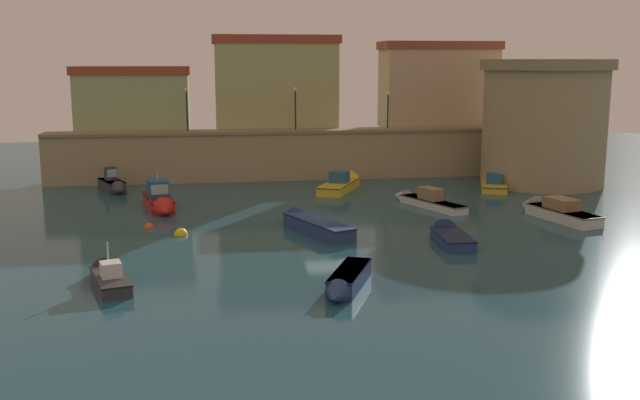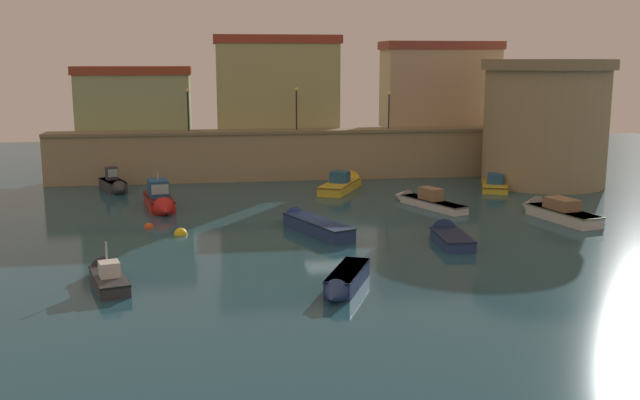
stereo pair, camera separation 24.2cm
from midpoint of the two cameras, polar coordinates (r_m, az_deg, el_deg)
name	(u,v)px [view 1 (the left image)]	position (r m, az deg, el deg)	size (l,w,h in m)	color
ground_plane	(327,226)	(42.90, 0.40, -2.05)	(99.93, 99.93, 0.00)	#1E4756
quay_wall	(292,154)	(59.92, -2.29, 3.61)	(39.22, 2.56, 4.05)	#9E8966
old_town_backdrop	(290,87)	(62.96, -2.48, 8.80)	(36.01, 5.68, 7.88)	#99A972
fortress_tower	(544,122)	(59.57, 17.03, 5.88)	(10.16, 10.16, 9.70)	#9E8966
quay_lamp_0	(187,103)	(59.19, -10.51, 7.51)	(0.32, 0.32, 3.40)	black
quay_lamp_1	(295,102)	(59.57, -2.06, 7.71)	(0.32, 0.32, 3.42)	black
quay_lamp_2	(388,104)	(60.95, 5.22, 7.53)	(0.32, 0.32, 3.04)	black
moored_boat_0	(108,275)	(33.34, -16.46, -5.66)	(2.46, 4.92, 2.23)	#333338
moored_boat_1	(310,223)	(41.77, -0.97, -1.83)	(3.99, 7.06, 1.33)	navy
moored_boat_2	(448,235)	(39.95, 9.86, -2.72)	(1.77, 4.76, 1.45)	navy
moored_boat_4	(114,185)	(56.05, -15.98, 1.13)	(2.72, 4.23, 1.98)	#333338
moored_boat_5	(424,200)	(49.23, 8.00, -0.01)	(3.77, 6.90, 1.62)	silver
moored_boat_6	(493,183)	(57.79, 13.29, 1.34)	(3.71, 6.13, 1.85)	gold
moored_boat_7	(343,183)	(55.44, 1.71, 1.34)	(4.74, 7.15, 1.97)	gold
moored_boat_8	(553,210)	(47.26, 17.62, -0.78)	(3.06, 6.79, 1.79)	silver
moored_boat_9	(160,201)	(48.70, -12.57, -0.04)	(2.63, 6.29, 2.73)	red
moored_boat_10	(346,281)	(30.91, 1.85, -6.39)	(3.07, 5.12, 1.06)	navy
mooring_buoy_0	(149,228)	(43.64, -13.40, -2.13)	(0.56, 0.56, 0.56)	#EA4C19
mooring_buoy_1	(181,235)	(41.51, -10.99, -2.69)	(0.76, 0.76, 0.76)	yellow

